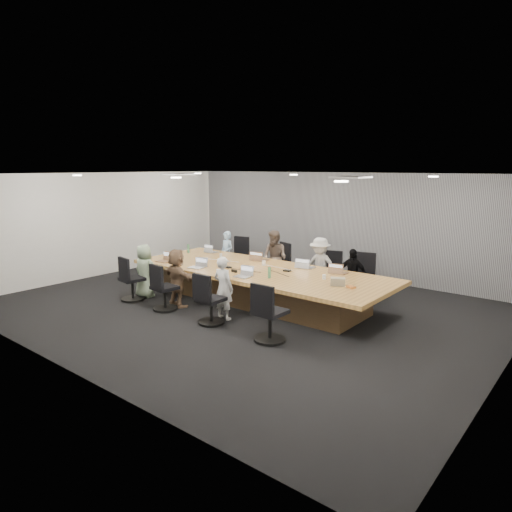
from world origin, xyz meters
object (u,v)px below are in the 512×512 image
Objects in this scene: person_0 at (227,254)px; stapler at (234,271)px; chair_2 at (327,276)px; canvas_bag at (338,282)px; chair_3 at (359,279)px; laptop_5 at (196,268)px; chair_4 at (132,283)px; person_3 at (352,275)px; laptop_0 at (213,252)px; laptop_3 at (340,273)px; bottle_green_left at (188,248)px; bottle_clear at (221,257)px; chair_1 at (283,267)px; conference_table at (259,284)px; chair_6 at (211,303)px; person_5 at (177,278)px; person_1 at (275,258)px; laptop_4 at (163,261)px; person_2 at (320,266)px; person_4 at (145,271)px; laptop_1 at (261,260)px; bottle_green_right at (269,273)px; person_6 at (223,288)px; snack_packet at (351,287)px; chair_5 at (165,291)px; laptop_2 at (307,267)px; mug_brown at (172,254)px; laptop_6 at (242,277)px; chair_0 at (235,259)px.

person_0 reaches higher than stapler.
chair_2 is 2.73× the size of canvas_bag.
chair_3 is 3.71m from laptop_5.
chair_4 is 4.90m from person_3.
laptop_3 is at bearing 178.94° from laptop_0.
bottle_green_left reaches higher than bottle_clear.
person_0 is at bearing 31.48° from chair_1.
chair_6 reaches higher than conference_table.
person_5 reaches higher than laptop_5.
chair_6 is 3.88m from person_0.
canvas_bag is (2.60, -1.50, 0.11)m from person_1.
conference_table is at bearing 17.05° from laptop_4.
chair_2 is 0.55× the size of person_2.
chair_2 is 0.60× the size of person_5.
chair_3 reaches higher than laptop_5.
person_5 is at bearing -130.61° from conference_table.
chair_4 is at bearing -160.18° from canvas_bag.
chair_4 is 0.58× the size of person_1.
chair_3 is 0.69× the size of person_4.
bottle_clear is at bearing 176.20° from canvas_bag.
person_1 is 4.01× the size of laptop_1.
person_6 is at bearing -119.23° from bottle_green_right.
person_5 is at bearing -48.88° from bottle_green_left.
snack_packet is at bearing -49.22° from person_2.
person_4 is at bearing 168.87° from chair_6.
canvas_bag reaches higher than chair_5.
laptop_3 is 1.02× the size of laptop_5.
chair_5 is 1.35m from chair_6.
person_3 is at bearing 0.48° from person_1.
chair_5 is 3.16m from laptop_2.
chair_4 is 3.65× the size of bottle_green_right.
person_0 is at bearing -93.73° from person_4.
person_6 is at bearing -45.44° from bottle_clear.
canvas_bag is (0.47, -1.50, 0.22)m from person_3.
person_5 is at bearing 43.25° from chair_2.
chair_2 is at bearing -101.16° from person_6.
chair_1 is 8.07× the size of mug_brown.
chair_2 is 0.60× the size of person_6.
chair_5 is 1.47m from laptop_4.
chair_1 is 0.66× the size of person_5.
laptop_6 is (-1.38, -2.15, 0.16)m from person_3.
canvas_bag is at bearing -78.88° from person_3.
chair_1 is 2.57× the size of laptop_5.
chair_6 is 2.28× the size of laptop_1.
bottle_green_right is (2.87, -2.20, 0.42)m from chair_0.
bottle_green_right is (2.94, 0.85, 0.24)m from person_4.
person_0 reaches higher than snack_packet.
laptop_1 is at bearing 108.09° from stapler.
chair_0 is 0.69× the size of person_0.
bottle_green_left reaches higher than chair_2.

